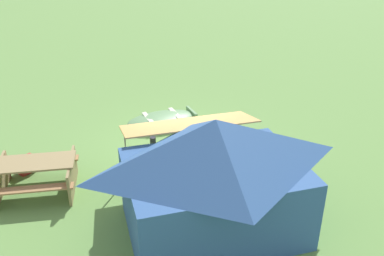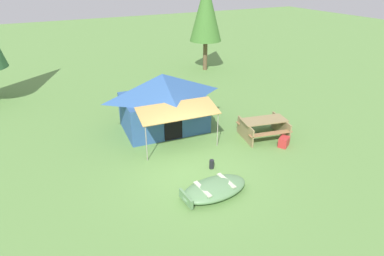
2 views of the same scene
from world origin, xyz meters
TOP-DOWN VIEW (x-y plane):
  - ground_plane at (0.00, 0.00)m, footprint 80.00×80.00m
  - beached_rowboat at (-0.03, -1.57)m, footprint 2.27×1.29m
  - canvas_cabin_tent at (0.39, 3.49)m, footprint 3.85×3.96m
  - picnic_table at (3.73, 0.85)m, footprint 2.07×1.83m
  - cooler_box at (3.97, -0.16)m, footprint 0.56×0.51m
  - fuel_can at (0.63, -0.26)m, footprint 0.20×0.20m

SIDE VIEW (x-z plane):
  - ground_plane at x=0.00m, z-range 0.00..0.00m
  - fuel_can at x=0.63m, z-range 0.00..0.33m
  - cooler_box at x=3.97m, z-range 0.00..0.39m
  - beached_rowboat at x=-0.03m, z-range 0.01..0.39m
  - picnic_table at x=3.73m, z-range 0.10..0.89m
  - canvas_cabin_tent at x=0.39m, z-range 0.05..2.51m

